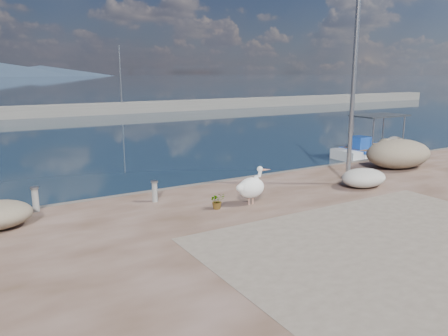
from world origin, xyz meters
TOP-DOWN VIEW (x-y plane):
  - ground at (0.00, 0.00)m, footprint 1400.00×1400.00m
  - quay_patch at (1.00, -3.00)m, footprint 9.00×7.00m
  - breakwater at (-0.00, 40.00)m, footprint 120.00×2.20m
  - boat_right at (11.91, 7.25)m, footprint 5.57×1.89m
  - pelican at (-0.12, 1.92)m, footprint 1.21×0.56m
  - lamp_post at (4.38, 2.21)m, footprint 0.44×0.96m
  - bollard_near at (-2.62, 3.72)m, footprint 0.23×0.23m
  - bollard_far at (-6.05, 4.60)m, footprint 0.25×0.25m
  - potted_plant at (-1.27, 2.06)m, footprint 0.49×0.44m
  - net_pile_c at (8.41, 3.15)m, footprint 3.14×2.24m
  - net_pile_d at (4.58, 1.62)m, footprint 1.77×1.33m

SIDE VIEW (x-z plane):
  - ground at x=0.00m, z-range 0.00..0.00m
  - boat_right at x=11.91m, z-range -1.13..1.55m
  - quay_patch at x=1.00m, z-range 0.50..0.51m
  - breakwater at x=0.00m, z-range -3.15..4.35m
  - potted_plant at x=-1.27m, z-range 0.50..1.00m
  - net_pile_d at x=4.58m, z-range 0.50..1.16m
  - bollard_near at x=-2.62m, z-range 0.53..1.23m
  - bollard_far at x=-6.05m, z-range 0.53..1.29m
  - pelican at x=-0.12m, z-range 0.47..1.66m
  - net_pile_c at x=8.41m, z-range 0.50..1.73m
  - lamp_post at x=4.38m, z-range 0.30..7.30m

